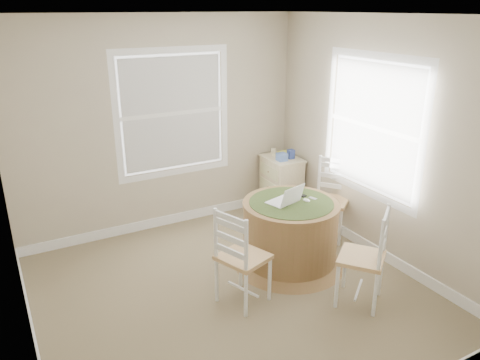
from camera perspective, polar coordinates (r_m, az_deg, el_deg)
room at (r=4.38m, az=-0.18°, el=2.28°), size 3.64×3.64×2.64m
round_table at (r=5.07m, az=6.12°, el=-6.18°), size 1.20×1.20×0.74m
chair_left at (r=4.41m, az=0.40°, el=-9.33°), size 0.52×0.53×0.95m
chair_near at (r=4.54m, az=14.61°, el=-9.09°), size 0.58×0.57×0.95m
chair_right at (r=5.71m, az=10.86°, el=-2.48°), size 0.57×0.58×0.95m
laptop at (r=4.91m, az=5.49°, el=-2.47°), size 0.38×0.35×0.22m
mouse at (r=4.99m, az=8.11°, el=-2.46°), size 0.08×0.11×0.03m
phone at (r=5.06m, az=8.85°, el=-2.25°), size 0.07×0.10×0.02m
keys at (r=5.09m, az=7.72°, el=-1.99°), size 0.07×0.07×0.02m
corner_chest at (r=6.43m, az=5.03°, el=-0.47°), size 0.44×0.58×0.75m
tissue_box at (r=6.17m, az=5.12°, el=2.82°), size 0.12×0.12×0.10m
box_yellow at (r=6.39m, az=5.35°, el=3.23°), size 0.15×0.11×0.06m
box_blue at (r=6.27m, az=6.20°, el=3.16°), size 0.08×0.08×0.12m
cup_cream at (r=6.41m, az=4.12°, el=3.47°), size 0.07×0.07×0.09m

